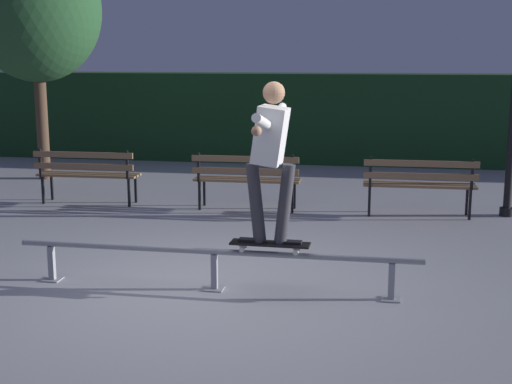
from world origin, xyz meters
TOP-DOWN VIEW (x-y plane):
  - ground_plane at (0.00, 0.00)m, footprint 90.00×90.00m
  - hedge_backdrop at (0.00, 8.77)m, footprint 24.00×1.20m
  - grind_rail at (0.00, -0.02)m, footprint 4.08×0.18m
  - skateboard at (0.56, -0.02)m, footprint 0.79×0.22m
  - skateboarder at (0.56, -0.02)m, footprint 0.62×1.41m
  - park_bench_leftmost at (-2.90, 3.60)m, footprint 1.61×0.44m
  - park_bench_left_center at (-0.37, 3.60)m, footprint 1.61×0.44m
  - park_bench_right_center at (2.17, 3.60)m, footprint 1.61×0.44m
  - tree_far_left at (-4.65, 5.67)m, footprint 2.37×2.37m

SIDE VIEW (x-z plane):
  - ground_plane at x=0.00m, z-range 0.00..0.00m
  - grind_rail at x=0.00m, z-range 0.12..0.54m
  - skateboard at x=0.56m, z-range 0.45..0.54m
  - park_bench_leftmost at x=-2.90m, z-range 0.10..0.98m
  - park_bench_left_center at x=-0.37m, z-range 0.10..0.98m
  - park_bench_right_center at x=2.17m, z-range 0.10..0.98m
  - hedge_backdrop at x=0.00m, z-range 0.00..1.91m
  - skateboarder at x=0.56m, z-range 0.65..2.21m
  - tree_far_left at x=-4.65m, z-range 0.89..5.30m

